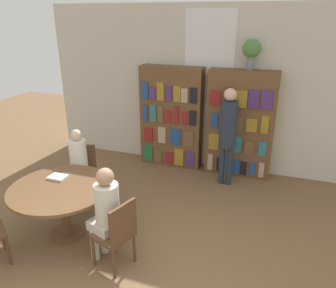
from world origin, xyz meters
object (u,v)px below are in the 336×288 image
object	(u,v)px
chair_far_side	(117,232)
seated_reader_right	(105,210)
seated_reader_left	(78,164)
chair_left_side	(83,170)
bookshelf_left	(171,117)
reading_table	(62,194)
librarian_standing	(228,128)
flower_vase	(251,50)
bookshelf_right	(240,124)

from	to	relation	value
chair_far_side	seated_reader_right	xyz separation A→B (m)	(-0.17, 0.05, 0.23)
seated_reader_left	seated_reader_right	bearing A→B (deg)	117.09
chair_left_side	seated_reader_right	bearing A→B (deg)	114.18
bookshelf_left	seated_reader_right	xyz separation A→B (m)	(0.20, -2.92, -0.24)
reading_table	chair_left_side	bearing A→B (deg)	108.67
seated_reader_left	librarian_standing	size ratio (longest dim) A/B	0.71
bookshelf_left	chair_left_side	distance (m)	2.01
librarian_standing	seated_reader_left	bearing A→B (deg)	-145.28
bookshelf_left	chair_far_side	distance (m)	3.03
flower_vase	chair_far_side	bearing A→B (deg)	-108.86
seated_reader_left	reading_table	bearing A→B (deg)	90.00
bookshelf_left	chair_far_side	size ratio (longest dim) A/B	2.19
chair_left_side	seated_reader_left	distance (m)	0.27
bookshelf_left	reading_table	size ratio (longest dim) A/B	1.46
seated_reader_right	librarian_standing	size ratio (longest dim) A/B	0.73
flower_vase	chair_left_side	bearing A→B (deg)	-142.89
flower_vase	chair_far_side	world-z (taller)	flower_vase
flower_vase	seated_reader_right	xyz separation A→B (m)	(-1.18, -2.92, -1.54)
bookshelf_right	chair_left_side	world-z (taller)	bookshelf_right
librarian_standing	chair_far_side	bearing A→B (deg)	-108.00
flower_vase	chair_left_side	distance (m)	3.37
seated_reader_right	flower_vase	bearing A→B (deg)	-4.73
chair_far_side	flower_vase	bearing A→B (deg)	-1.53
reading_table	librarian_standing	distance (m)	2.82
seated_reader_left	librarian_standing	xyz separation A→B (m)	(2.02, 1.40, 0.35)
reading_table	seated_reader_left	distance (m)	0.82
bookshelf_left	chair_left_side	size ratio (longest dim) A/B	2.19
reading_table	seated_reader_left	size ratio (longest dim) A/B	1.08
bookshelf_right	librarian_standing	size ratio (longest dim) A/B	1.13
bookshelf_right	flower_vase	size ratio (longest dim) A/B	3.81
bookshelf_left	flower_vase	xyz separation A→B (m)	(1.39, 0.01, 1.29)
bookshelf_left	reading_table	xyz separation A→B (m)	(-0.58, -2.67, -0.33)
chair_far_side	seated_reader_left	world-z (taller)	seated_reader_left
seated_reader_left	librarian_standing	distance (m)	2.48
bookshelf_right	chair_far_side	size ratio (longest dim) A/B	2.19
bookshelf_left	flower_vase	size ratio (longest dim) A/B	3.81
chair_far_side	chair_left_side	bearing A→B (deg)	63.00
chair_far_side	librarian_standing	distance (m)	2.65
chair_far_side	librarian_standing	xyz separation A→B (m)	(0.80, 2.47, 0.55)
chair_far_side	seated_reader_left	xyz separation A→B (m)	(-1.21, 1.07, 0.20)
chair_left_side	seated_reader_left	size ratio (longest dim) A/B	0.72
flower_vase	seated_reader_left	world-z (taller)	flower_vase
bookshelf_right	flower_vase	distance (m)	1.30
bookshelf_left	bookshelf_right	xyz separation A→B (m)	(1.30, 0.00, 0.00)
reading_table	chair_far_side	size ratio (longest dim) A/B	1.50
bookshelf_right	chair_left_side	distance (m)	2.84
chair_left_side	chair_far_side	distance (m)	1.78
seated_reader_left	seated_reader_right	distance (m)	1.46
bookshelf_left	reading_table	distance (m)	2.76
flower_vase	seated_reader_left	bearing A→B (deg)	-139.54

